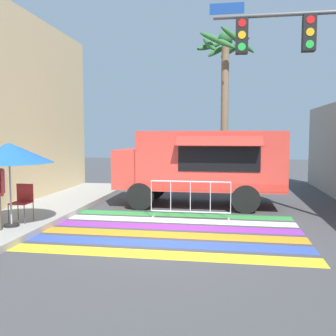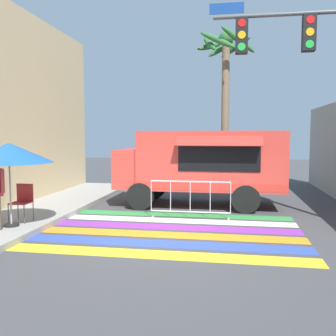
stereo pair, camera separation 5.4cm
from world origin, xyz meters
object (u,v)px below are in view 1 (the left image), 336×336
(traffic_signal_pole, at_px, (310,64))
(patio_umbrella, at_px, (9,153))
(food_truck, at_px, (199,162))
(barricade_front, at_px, (190,200))
(folding_chair, at_px, (23,199))
(palm_tree, at_px, (224,75))

(traffic_signal_pole, distance_m, patio_umbrella, 7.86)
(food_truck, height_order, barricade_front, food_truck)
(folding_chair, bearing_deg, traffic_signal_pole, 11.40)
(traffic_signal_pole, relative_size, palm_tree, 0.87)
(food_truck, xyz_separation_m, folding_chair, (-4.27, -3.78, -0.75))
(patio_umbrella, relative_size, palm_tree, 0.31)
(food_truck, xyz_separation_m, palm_tree, (0.78, 3.40, 3.39))
(traffic_signal_pole, distance_m, barricade_front, 4.80)
(food_truck, distance_m, palm_tree, 4.86)
(traffic_signal_pole, relative_size, patio_umbrella, 2.78)
(patio_umbrella, xyz_separation_m, barricade_front, (4.18, 2.25, -1.41))
(traffic_signal_pole, height_order, patio_umbrella, traffic_signal_pole)
(traffic_signal_pole, bearing_deg, food_truck, 141.41)
(traffic_signal_pole, xyz_separation_m, palm_tree, (-2.25, 5.81, 0.67))
(patio_umbrella, distance_m, barricade_front, 4.95)
(patio_umbrella, bearing_deg, barricade_front, 28.31)
(barricade_front, bearing_deg, folding_chair, -158.30)
(barricade_front, distance_m, palm_tree, 7.06)
(traffic_signal_pole, bearing_deg, patio_umbrella, -165.03)
(folding_chair, bearing_deg, barricade_front, 22.50)
(barricade_front, bearing_deg, traffic_signal_pole, -5.66)
(barricade_front, bearing_deg, food_truck, 88.23)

